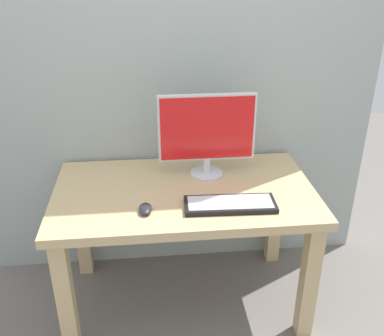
# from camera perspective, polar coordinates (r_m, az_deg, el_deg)

# --- Properties ---
(ground_plane) EXTENTS (6.00, 6.00, 0.00)m
(ground_plane) POSITION_cam_1_polar(r_m,az_deg,el_deg) (2.72, -0.89, -16.34)
(ground_plane) COLOR slate
(wall_back) EXTENTS (2.32, 0.04, 3.00)m
(wall_back) POSITION_cam_1_polar(r_m,az_deg,el_deg) (2.45, -2.09, 18.23)
(wall_back) COLOR #9EA8A3
(wall_back) RESTS_ON ground_plane
(desk) EXTENTS (1.34, 0.77, 0.73)m
(desk) POSITION_cam_1_polar(r_m,az_deg,el_deg) (2.35, -1.00, -5.21)
(desk) COLOR tan
(desk) RESTS_ON ground_plane
(monitor) EXTENTS (0.51, 0.18, 0.45)m
(monitor) POSITION_cam_1_polar(r_m,az_deg,el_deg) (2.33, 1.94, 4.60)
(monitor) COLOR silver
(monitor) RESTS_ON desk
(keyboard_primary) EXTENTS (0.45, 0.18, 0.03)m
(keyboard_primary) POSITION_cam_1_polar(r_m,az_deg,el_deg) (2.14, 4.92, -4.68)
(keyboard_primary) COLOR black
(keyboard_primary) RESTS_ON desk
(mouse) EXTENTS (0.06, 0.10, 0.03)m
(mouse) POSITION_cam_1_polar(r_m,az_deg,el_deg) (2.10, -6.03, -5.25)
(mouse) COLOR #232328
(mouse) RESTS_ON desk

